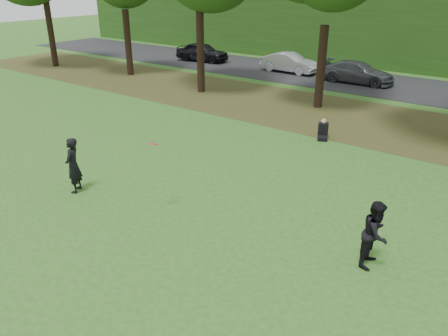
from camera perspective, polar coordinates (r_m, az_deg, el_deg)
name	(u,v)px	position (r m, az deg, el deg)	size (l,w,h in m)	color
ground	(187,247)	(11.31, -4.89, -10.30)	(120.00, 120.00, 0.00)	#2E561B
leaf_litter	(367,121)	(21.84, 18.23, 5.80)	(60.00, 7.00, 0.01)	#4D351B
street	(414,89)	(29.32, 23.57, 9.45)	(70.00, 7.00, 0.02)	black
far_hedge	(445,36)	(34.72, 26.85, 15.10)	(70.00, 3.00, 5.00)	#224814
player_left	(73,165)	(14.43, -19.11, 0.34)	(0.65, 0.43, 1.80)	black
player_right	(376,234)	(10.86, 19.19, -8.11)	(0.81, 0.63, 1.66)	black
parked_cars	(389,77)	(28.71, 20.72, 11.08)	(34.25, 3.67, 1.47)	black
frisbee	(153,144)	(12.06, -9.27, 3.13)	(0.38, 0.37, 0.14)	#EA1342
seated_person	(323,131)	(18.96, 12.79, 4.73)	(0.68, 0.83, 0.83)	black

